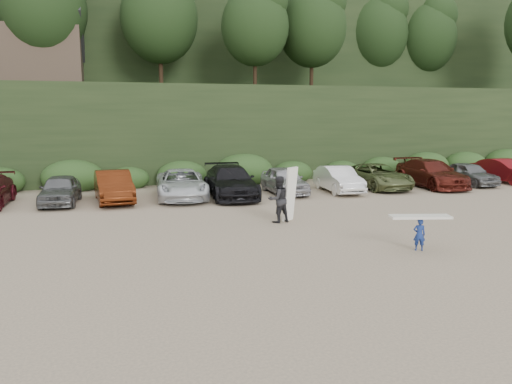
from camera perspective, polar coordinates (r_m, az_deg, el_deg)
name	(u,v)px	position (r m, az deg, el deg)	size (l,w,h in m)	color
ground	(316,242)	(16.82, 6.84, -5.74)	(120.00, 120.00, 0.00)	tan
hillside_backdrop	(170,41)	(51.70, -9.83, 16.62)	(90.00, 41.50, 28.00)	black
parked_cars	(187,183)	(25.39, -7.91, 0.98)	(39.69, 6.05, 1.63)	#AEAEB3
child_surfer	(420,227)	(16.38, 18.21, -3.79)	(1.94, 0.97, 1.12)	navy
adult_surfer	(279,199)	(19.58, 2.69, -0.79)	(1.40, 0.89, 2.17)	black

